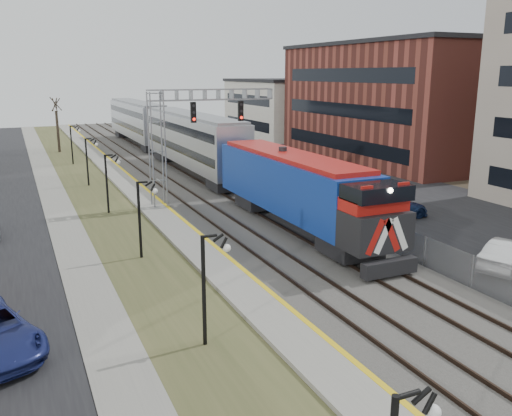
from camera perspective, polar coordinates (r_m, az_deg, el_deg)
sidewalk at (r=44.33m, az=-20.53°, el=1.18°), size 2.00×120.00×0.08m
grass_median at (r=44.59m, az=-16.69°, el=1.55°), size 4.00×120.00×0.06m
platform at (r=45.03m, az=-12.92°, el=2.02°), size 2.00×120.00×0.24m
ballast_bed at (r=46.23m, az=-6.84°, el=2.56°), size 8.00×120.00×0.20m
parking_lot at (r=51.02m, az=6.15°, el=3.56°), size 16.00×120.00×0.04m
platform_edge at (r=45.18m, az=-11.84°, el=2.28°), size 0.24×120.00×0.01m
track_near at (r=45.66m, az=-9.24°, el=2.55°), size 1.58×120.00×0.15m
track_far at (r=46.65m, az=-5.09°, el=2.93°), size 1.58×120.00×0.15m
train at (r=53.89m, az=-8.00°, el=7.14°), size 3.00×63.05×5.33m
signal_gantry at (r=37.98m, az=-7.91°, el=8.42°), size 9.00×1.07×8.15m
lampposts at (r=28.07m, az=-12.28°, el=-1.18°), size 0.14×62.14×4.00m
fence at (r=47.48m, az=-2.02°, el=3.81°), size 0.04×120.00×1.60m
buildings_east at (r=55.83m, az=21.11°, el=10.12°), size 16.00×76.00×15.00m
car_lot_b at (r=28.72m, az=25.23°, el=-4.51°), size 4.72×3.13×1.47m
car_lot_c at (r=37.80m, az=12.58°, el=0.60°), size 5.16×3.86×1.30m
car_lot_d at (r=36.34m, az=14.15°, el=0.04°), size 4.96×2.46×1.39m
car_lot_e at (r=45.19m, az=5.63°, el=3.04°), size 4.13×2.63×1.31m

